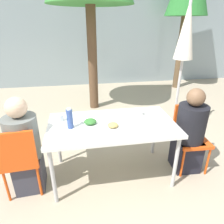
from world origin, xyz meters
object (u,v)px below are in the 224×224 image
object	(u,v)px
drinking_cup	(61,118)
salad_bowl	(138,113)
closed_umbrella	(185,40)
bottle	(70,119)
chair_right	(190,132)
person_left	(25,149)
person_right	(189,134)
chair_left	(20,157)

from	to	relation	value
drinking_cup	salad_bowl	bearing A→B (deg)	1.34
closed_umbrella	bottle	bearing A→B (deg)	-151.72
chair_right	salad_bowl	world-z (taller)	chair_right
chair_right	drinking_cup	xyz separation A→B (m)	(-1.65, 0.14, 0.28)
drinking_cup	chair_right	bearing A→B (deg)	-4.79
chair_right	closed_umbrella	size ratio (longest dim) A/B	0.40
person_left	salad_bowl	size ratio (longest dim) A/B	7.72
person_left	salad_bowl	xyz separation A→B (m)	(1.37, 0.26, 0.22)
person_right	salad_bowl	world-z (taller)	person_right
chair_left	person_left	bearing A→B (deg)	58.07
drinking_cup	salad_bowl	distance (m)	0.98
chair_left	closed_umbrella	xyz separation A→B (m)	(2.33, 1.08, 1.08)
person_right	closed_umbrella	distance (m)	1.46
drinking_cup	closed_umbrella	bearing A→B (deg)	21.71
person_left	chair_left	bearing A→B (deg)	-121.93
person_right	bottle	world-z (taller)	person_right
chair_left	chair_right	world-z (taller)	same
closed_umbrella	drinking_cup	xyz separation A→B (m)	(-1.89, -0.75, -0.80)
person_right	drinking_cup	xyz separation A→B (m)	(-1.60, 0.22, 0.25)
closed_umbrella	person_left	bearing A→B (deg)	-156.51
person_right	chair_right	bearing A→B (deg)	-121.93
chair_right	salad_bowl	distance (m)	0.75
chair_left	bottle	xyz separation A→B (m)	(0.56, 0.13, 0.36)
closed_umbrella	salad_bowl	distance (m)	1.43
chair_right	closed_umbrella	distance (m)	1.42
person_right	salad_bowl	distance (m)	0.71
chair_left	salad_bowl	bearing A→B (deg)	9.97
closed_umbrella	drinking_cup	distance (m)	2.18
bottle	salad_bowl	world-z (taller)	bottle
chair_left	person_left	distance (m)	0.10
closed_umbrella	salad_bowl	size ratio (longest dim) A/B	14.49
person_left	person_right	world-z (taller)	person_left
person_left	bottle	world-z (taller)	person_left
bottle	person_left	bearing A→B (deg)	-175.24
drinking_cup	bottle	bearing A→B (deg)	-58.51
person_left	salad_bowl	bearing A→B (deg)	7.09
closed_umbrella	chair_left	bearing A→B (deg)	-155.19
person_left	salad_bowl	distance (m)	1.42
salad_bowl	person_right	bearing A→B (deg)	-20.91
chair_right	chair_left	bearing A→B (deg)	7.48
person_left	closed_umbrella	world-z (taller)	closed_umbrella
bottle	salad_bowl	bearing A→B (deg)	14.56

